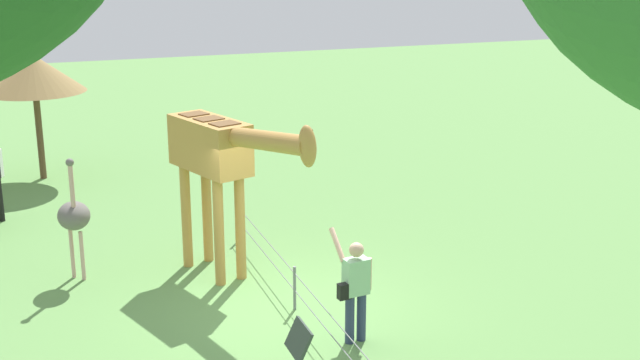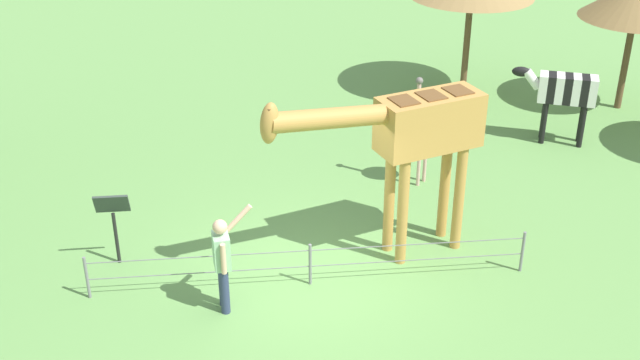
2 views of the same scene
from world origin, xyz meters
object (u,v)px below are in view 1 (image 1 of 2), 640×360
at_px(ostrich, 74,216).
at_px(shade_hut_far, 34,74).
at_px(info_sign, 299,353).
at_px(giraffe, 220,156).
at_px(visitor, 355,286).

height_order(ostrich, shade_hut_far, shade_hut_far).
distance_m(ostrich, info_sign, 6.10).
bearing_deg(giraffe, info_sign, -2.36).
bearing_deg(info_sign, giraffe, 177.64).
xyz_separation_m(ostrich, shade_hut_far, (-6.95, -0.33, 1.47)).
bearing_deg(info_sign, shade_hut_far, -168.47).
height_order(visitor, shade_hut_far, shade_hut_far).
distance_m(giraffe, shade_hut_far, 8.24).
relative_size(giraffe, info_sign, 2.82).
bearing_deg(visitor, giraffe, -157.67).
bearing_deg(ostrich, info_sign, 21.63).
bearing_deg(shade_hut_far, ostrich, 2.69).
distance_m(giraffe, info_sign, 5.04).
distance_m(visitor, ostrich, 5.38).
distance_m(visitor, shade_hut_far, 11.70).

